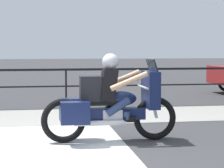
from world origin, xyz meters
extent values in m
plane|color=#38383A|center=(0.00, 0.00, 0.00)|extent=(120.00, 120.00, 0.00)
cube|color=#99968E|center=(0.00, 3.40, 0.01)|extent=(44.00, 2.40, 0.01)
cube|color=silver|center=(-1.07, -0.20, 0.00)|extent=(3.60, 6.00, 0.01)
cube|color=black|center=(0.00, 4.93, 1.04)|extent=(36.00, 0.04, 0.06)
cube|color=black|center=(0.00, 4.93, 0.59)|extent=(36.00, 0.03, 0.04)
cylinder|color=black|center=(0.00, 4.93, 0.53)|extent=(0.05, 0.05, 1.07)
torus|color=black|center=(1.30, 0.51, 0.38)|extent=(0.77, 0.11, 0.77)
torus|color=black|center=(-0.30, 0.51, 0.38)|extent=(0.77, 0.11, 0.77)
cube|color=#141E47|center=(0.50, 0.51, 0.48)|extent=(1.22, 0.22, 0.20)
cube|color=silver|center=(0.53, 0.51, 0.43)|extent=(0.34, 0.26, 0.26)
ellipsoid|color=#141E47|center=(0.69, 0.51, 0.74)|extent=(0.55, 0.30, 0.26)
cube|color=black|center=(0.34, 0.51, 0.68)|extent=(0.71, 0.28, 0.08)
cube|color=#141E47|center=(1.22, 0.51, 0.89)|extent=(0.20, 0.64, 0.65)
cube|color=#1E232B|center=(1.24, 0.51, 1.32)|extent=(0.10, 0.54, 0.24)
cylinder|color=silver|center=(1.08, 0.51, 0.94)|extent=(0.04, 0.70, 0.04)
cylinder|color=silver|center=(0.31, 0.35, 0.35)|extent=(0.88, 0.09, 0.09)
cube|color=#141E47|center=(-0.12, 0.27, 0.55)|extent=(0.48, 0.28, 0.37)
cube|color=#141E47|center=(-0.12, 0.75, 0.55)|extent=(0.48, 0.28, 0.37)
cylinder|color=silver|center=(1.27, 0.51, 0.64)|extent=(0.18, 0.06, 0.51)
cube|color=black|center=(0.47, 0.51, 0.99)|extent=(0.31, 0.36, 0.58)
sphere|color=tan|center=(0.51, 0.51, 1.36)|extent=(0.23, 0.23, 0.23)
sphere|color=#B7B7BC|center=(0.51, 0.51, 1.38)|extent=(0.29, 0.29, 0.29)
cylinder|color=navy|center=(0.62, 0.36, 0.62)|extent=(0.44, 0.13, 0.34)
cylinder|color=navy|center=(0.77, 0.36, 0.47)|extent=(0.11, 0.11, 0.13)
cube|color=black|center=(0.82, 0.36, 0.40)|extent=(0.20, 0.10, 0.09)
cylinder|color=navy|center=(0.62, 0.66, 0.62)|extent=(0.44, 0.13, 0.34)
cylinder|color=navy|center=(0.77, 0.66, 0.47)|extent=(0.11, 0.11, 0.13)
cube|color=black|center=(0.82, 0.66, 0.40)|extent=(0.20, 0.10, 0.09)
cylinder|color=tan|center=(0.78, 0.21, 1.07)|extent=(0.65, 0.09, 0.33)
cylinder|color=tan|center=(0.78, 0.81, 1.07)|extent=(0.65, 0.09, 0.33)
cube|color=black|center=(0.17, 0.51, 0.93)|extent=(0.37, 0.30, 0.43)
camera|label=1|loc=(-0.68, -6.89, 1.62)|focal=70.00mm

